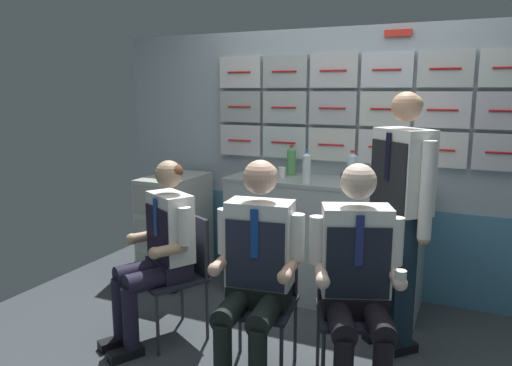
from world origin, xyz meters
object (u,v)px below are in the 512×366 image
at_px(service_trolley, 175,225).
at_px(crew_member_standing, 401,201).
at_px(water_bottle_clear, 291,161).
at_px(paper_cup_blue, 282,172).
at_px(crew_member_left, 159,245).
at_px(folding_chair_right, 264,286).
at_px(folding_chair_by_counter, 352,294).
at_px(folding_chair_left, 182,263).
at_px(crew_member_by_counter, 357,271).
at_px(crew_member_right, 256,263).

bearing_deg(service_trolley, crew_member_standing, -10.82).
distance_m(water_bottle_clear, paper_cup_blue, 0.16).
relative_size(crew_member_left, folding_chair_right, 1.46).
height_order(folding_chair_by_counter, water_bottle_clear, water_bottle_clear).
distance_m(service_trolley, crew_member_left, 1.09).
xyz_separation_m(folding_chair_left, paper_cup_blue, (0.35, 0.93, 0.51)).
relative_size(crew_member_left, crew_member_standing, 0.74).
xyz_separation_m(folding_chair_right, water_bottle_clear, (-0.28, 1.20, 0.58)).
bearing_deg(paper_cup_blue, crew_member_by_counter, -51.57).
bearing_deg(crew_member_by_counter, folding_chair_by_counter, 111.60).
xyz_separation_m(crew_member_right, crew_member_standing, (0.67, 0.72, 0.27)).
distance_m(folding_chair_by_counter, crew_member_standing, 0.68).
bearing_deg(service_trolley, crew_member_by_counter, -28.07).
distance_m(service_trolley, water_bottle_clear, 1.17).
bearing_deg(paper_cup_blue, crew_member_left, -111.87).
relative_size(crew_member_right, crew_member_by_counter, 1.00).
bearing_deg(crew_member_standing, folding_chair_right, -140.98).
xyz_separation_m(crew_member_left, crew_member_standing, (1.43, 0.57, 0.32)).
relative_size(folding_chair_by_counter, water_bottle_clear, 3.35).
distance_m(crew_member_right, water_bottle_clear, 1.45).
xyz_separation_m(crew_member_right, water_bottle_clear, (-0.30, 1.36, 0.38)).
distance_m(folding_chair_left, paper_cup_blue, 1.12).
height_order(crew_member_by_counter, paper_cup_blue, crew_member_by_counter).
bearing_deg(crew_member_standing, water_bottle_clear, 146.50).
relative_size(folding_chair_by_counter, paper_cup_blue, 9.93).
bearing_deg(water_bottle_clear, crew_member_standing, -33.50).
xyz_separation_m(crew_member_left, paper_cup_blue, (0.43, 1.08, 0.35)).
relative_size(service_trolley, crew_member_left, 0.77).
distance_m(crew_member_standing, paper_cup_blue, 1.12).
xyz_separation_m(service_trolley, crew_member_right, (1.28, -1.09, 0.21)).
relative_size(folding_chair_left, folding_chair_right, 1.00).
bearing_deg(folding_chair_right, crew_member_standing, 39.02).
distance_m(service_trolley, folding_chair_by_counter, 1.95).
relative_size(crew_member_right, crew_member_standing, 0.77).
height_order(crew_member_standing, water_bottle_clear, crew_member_standing).
bearing_deg(folding_chair_by_counter, water_bottle_clear, 125.77).
relative_size(folding_chair_left, crew_member_by_counter, 0.65).
bearing_deg(folding_chair_left, crew_member_right, -22.68).
distance_m(crew_member_standing, water_bottle_clear, 1.17).
distance_m(folding_chair_by_counter, water_bottle_clear, 1.47).
height_order(crew_member_right, crew_member_standing, crew_member_standing).
height_order(folding_chair_left, folding_chair_right, same).
xyz_separation_m(service_trolley, paper_cup_blue, (0.95, 0.13, 0.52)).
distance_m(crew_member_by_counter, water_bottle_clear, 1.56).
xyz_separation_m(service_trolley, folding_chair_left, (0.60, -0.80, 0.01)).
bearing_deg(crew_member_by_counter, crew_member_left, 178.72).
xyz_separation_m(service_trolley, crew_member_by_counter, (1.83, -0.97, 0.21)).
xyz_separation_m(service_trolley, water_bottle_clear, (0.98, 0.27, 0.59)).
distance_m(folding_chair_left, crew_member_by_counter, 1.26).
distance_m(folding_chair_left, water_bottle_clear, 1.28).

